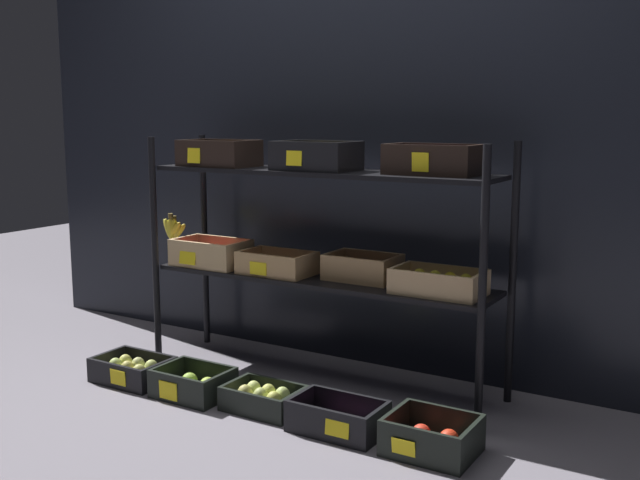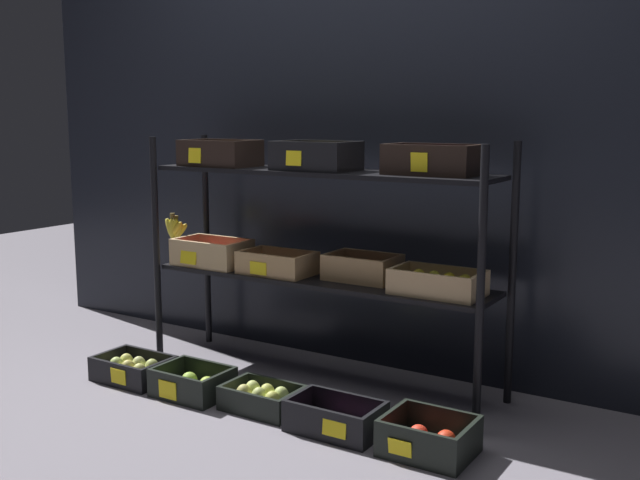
{
  "view_description": "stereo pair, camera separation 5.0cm",
  "coord_description": "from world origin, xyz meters",
  "px_view_note": "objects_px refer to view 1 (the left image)",
  "views": [
    {
      "loc": [
        1.73,
        -2.85,
        1.2
      ],
      "look_at": [
        0.0,
        0.0,
        0.65
      ],
      "focal_mm": 42.69,
      "sensor_mm": 36.0,
      "label": 1
    },
    {
      "loc": [
        1.77,
        -2.82,
        1.2
      ],
      "look_at": [
        0.0,
        0.0,
        0.65
      ],
      "focal_mm": 42.69,
      "sensor_mm": 36.0,
      "label": 2
    }
  ],
  "objects_px": {
    "crate_ground_pear": "(133,370)",
    "crate_ground_apple_green": "(193,385)",
    "crate_ground_plum": "(338,421)",
    "crate_ground_apple_red": "(431,439)",
    "display_rack": "(314,226)",
    "crate_ground_center_pear": "(264,399)"
  },
  "relations": [
    {
      "from": "crate_ground_pear",
      "to": "crate_ground_apple_green",
      "type": "bearing_deg",
      "value": -0.32
    },
    {
      "from": "crate_ground_pear",
      "to": "crate_ground_plum",
      "type": "relative_size",
      "value": 0.95
    },
    {
      "from": "crate_ground_apple_green",
      "to": "crate_ground_apple_red",
      "type": "height_order",
      "value": "crate_ground_apple_red"
    },
    {
      "from": "crate_ground_apple_green",
      "to": "display_rack",
      "type": "bearing_deg",
      "value": 53.1
    },
    {
      "from": "crate_ground_plum",
      "to": "crate_ground_apple_red",
      "type": "xyz_separation_m",
      "value": [
        0.38,
        0.02,
        0.01
      ]
    },
    {
      "from": "display_rack",
      "to": "crate_ground_apple_green",
      "type": "height_order",
      "value": "display_rack"
    },
    {
      "from": "crate_ground_apple_green",
      "to": "crate_ground_plum",
      "type": "xyz_separation_m",
      "value": [
        0.72,
        -0.0,
        -0.0
      ]
    },
    {
      "from": "crate_ground_pear",
      "to": "crate_ground_center_pear",
      "type": "xyz_separation_m",
      "value": [
        0.71,
        0.03,
        -0.0
      ]
    },
    {
      "from": "display_rack",
      "to": "crate_ground_apple_green",
      "type": "xyz_separation_m",
      "value": [
        -0.34,
        -0.45,
        -0.66
      ]
    },
    {
      "from": "display_rack",
      "to": "crate_ground_apple_green",
      "type": "distance_m",
      "value": 0.87
    },
    {
      "from": "display_rack",
      "to": "crate_ground_plum",
      "type": "distance_m",
      "value": 0.89
    },
    {
      "from": "crate_ground_center_pear",
      "to": "crate_ground_apple_red",
      "type": "xyz_separation_m",
      "value": [
        0.75,
        -0.02,
        0.0
      ]
    },
    {
      "from": "display_rack",
      "to": "crate_ground_apple_red",
      "type": "relative_size",
      "value": 5.68
    },
    {
      "from": "crate_ground_pear",
      "to": "crate_ground_plum",
      "type": "bearing_deg",
      "value": -0.17
    },
    {
      "from": "crate_ground_apple_red",
      "to": "display_rack",
      "type": "bearing_deg",
      "value": 150.35
    },
    {
      "from": "display_rack",
      "to": "crate_ground_apple_red",
      "type": "distance_m",
      "value": 1.1
    },
    {
      "from": "crate_ground_center_pear",
      "to": "crate_ground_apple_red",
      "type": "relative_size",
      "value": 1.01
    },
    {
      "from": "crate_ground_plum",
      "to": "crate_ground_apple_red",
      "type": "relative_size",
      "value": 1.14
    },
    {
      "from": "crate_ground_pear",
      "to": "crate_ground_apple_red",
      "type": "relative_size",
      "value": 1.08
    },
    {
      "from": "crate_ground_plum",
      "to": "display_rack",
      "type": "bearing_deg",
      "value": 130.43
    },
    {
      "from": "crate_ground_center_pear",
      "to": "crate_ground_apple_green",
      "type": "bearing_deg",
      "value": -175.02
    },
    {
      "from": "display_rack",
      "to": "crate_ground_center_pear",
      "type": "distance_m",
      "value": 0.78
    }
  ]
}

